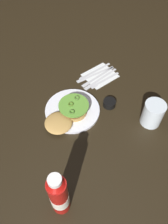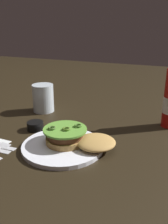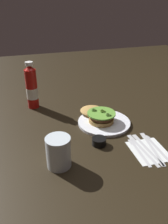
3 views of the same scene
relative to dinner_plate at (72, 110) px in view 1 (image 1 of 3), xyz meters
The scene contains 12 objects.
ground_plane 0.05m from the dinner_plate, 56.85° to the left, with size 3.00×3.00×0.00m, color black.
dinner_plate is the anchor object (origin of this frame).
burger_sandwich 0.05m from the dinner_plate, 26.61° to the left, with size 0.22×0.14×0.05m.
ketchup_bottle 0.42m from the dinner_plate, 45.88° to the left, with size 0.06×0.06×0.25m.
water_glass 0.34m from the dinner_plate, 129.82° to the left, with size 0.09×0.09×0.11m, color silver.
condiment_cup 0.17m from the dinner_plate, 150.47° to the left, with size 0.06×0.06×0.03m, color black.
napkin 0.26m from the dinner_plate, 161.29° to the right, with size 0.15×0.13×0.00m, color white.
spoon_utensil 0.25m from the dinner_plate, 150.37° to the right, with size 0.20×0.03×0.00m.
steak_knife 0.25m from the dinner_plate, 154.05° to the right, with size 0.22×0.05×0.00m.
butter_knife 0.24m from the dinner_plate, 159.25° to the right, with size 0.21×0.02×0.00m.
table_knife 0.23m from the dinner_plate, 163.82° to the right, with size 0.22×0.02×0.00m.
fork_utensil 0.23m from the dinner_plate, 168.53° to the right, with size 0.18×0.03×0.00m.
Camera 1 is at (0.34, 0.46, 0.81)m, focal length 36.54 mm.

